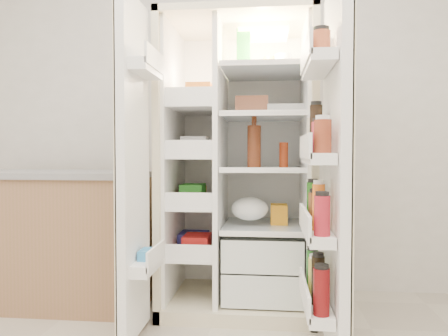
# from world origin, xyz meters

# --- Properties ---
(wall_back) EXTENTS (4.00, 0.02, 2.70)m
(wall_back) POSITION_xyz_m (0.00, 2.00, 1.35)
(wall_back) COLOR silver
(wall_back) RESTS_ON floor
(refrigerator) EXTENTS (0.92, 0.70, 1.80)m
(refrigerator) POSITION_xyz_m (0.15, 1.65, 0.75)
(refrigerator) COLOR beige
(refrigerator) RESTS_ON floor
(freezer_door) EXTENTS (0.15, 0.40, 1.72)m
(freezer_door) POSITION_xyz_m (-0.37, 1.05, 0.89)
(freezer_door) COLOR white
(freezer_door) RESTS_ON floor
(fridge_door) EXTENTS (0.17, 0.58, 1.72)m
(fridge_door) POSITION_xyz_m (0.61, 0.96, 0.87)
(fridge_door) COLOR white
(fridge_door) RESTS_ON floor
(kitchen_counter) EXTENTS (1.18, 0.63, 0.86)m
(kitchen_counter) POSITION_xyz_m (-1.02, 1.57, 0.43)
(kitchen_counter) COLOR #936749
(kitchen_counter) RESTS_ON floor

